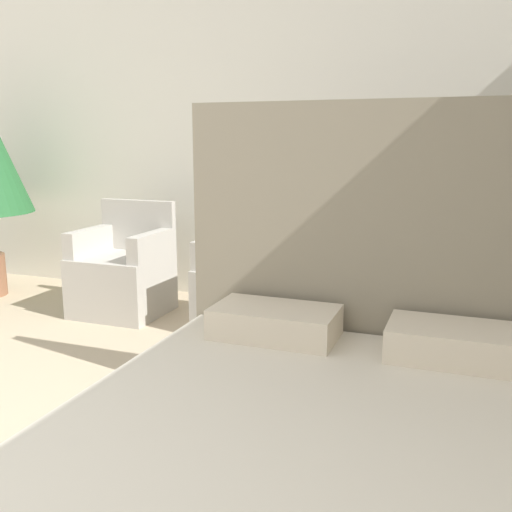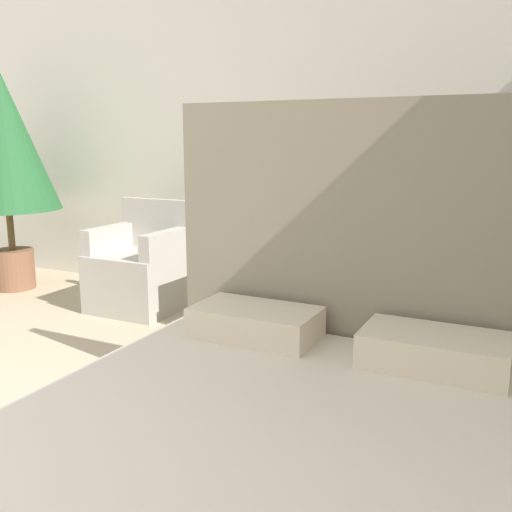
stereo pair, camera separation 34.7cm
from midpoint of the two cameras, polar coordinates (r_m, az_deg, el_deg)
name	(u,v)px [view 1 (the left image)]	position (r m, az deg, el deg)	size (l,w,h in m)	color
wall_back	(263,129)	(4.78, -1.44, 12.63)	(10.00, 0.06, 2.90)	silver
bed	(318,474)	(2.00, 0.96, -21.13)	(1.81, 2.17, 1.54)	#8C7A5B
armchair_near_window_left	(123,276)	(4.67, -15.25, -2.01)	(0.67, 0.61, 0.88)	#B7B2A8
armchair_near_window_right	(250,289)	(4.14, -2.98, -3.33)	(0.68, 0.62, 0.88)	#B7B2A8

